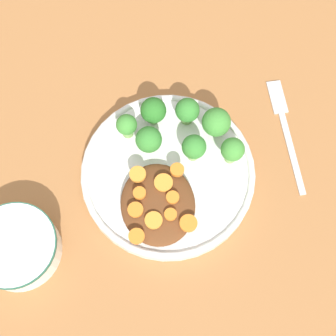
% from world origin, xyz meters
% --- Properties ---
extents(ground_plane, '(4.00, 4.00, 0.00)m').
position_xyz_m(ground_plane, '(0.00, 0.00, 0.00)').
color(ground_plane, '#9E6638').
extents(plate, '(0.27, 0.27, 0.03)m').
position_xyz_m(plate, '(0.00, 0.00, 0.01)').
color(plate, silver).
rests_on(plate, ground_plane).
extents(dip_bowl, '(0.12, 0.12, 0.05)m').
position_xyz_m(dip_bowl, '(-0.09, 0.23, 0.03)').
color(dip_bowl, white).
rests_on(dip_bowl, ground_plane).
extents(stew_mound, '(0.13, 0.11, 0.02)m').
position_xyz_m(stew_mound, '(-0.05, 0.02, 0.03)').
color(stew_mound, '#5B3319').
rests_on(stew_mound, plate).
extents(broccoli_floret_0, '(0.04, 0.04, 0.05)m').
position_xyz_m(broccoli_floret_0, '(0.04, 0.02, 0.05)').
color(broccoli_floret_0, '#7FA85B').
rests_on(broccoli_floret_0, plate).
extents(broccoli_floret_1, '(0.04, 0.04, 0.05)m').
position_xyz_m(broccoli_floret_1, '(0.02, -0.04, 0.05)').
color(broccoli_floret_1, '#7FA85B').
rests_on(broccoli_floret_1, plate).
extents(broccoli_floret_2, '(0.04, 0.04, 0.05)m').
position_xyz_m(broccoli_floret_2, '(0.08, -0.04, 0.05)').
color(broccoli_floret_2, '#759E51').
rests_on(broccoli_floret_2, plate).
extents(broccoli_floret_3, '(0.04, 0.04, 0.05)m').
position_xyz_m(broccoli_floret_3, '(0.09, 0.01, 0.05)').
color(broccoli_floret_3, '#7FA85B').
rests_on(broccoli_floret_3, plate).
extents(broccoli_floret_4, '(0.04, 0.04, 0.06)m').
position_xyz_m(broccoli_floret_4, '(0.06, -0.08, 0.06)').
color(broccoli_floret_4, '#759E51').
rests_on(broccoli_floret_4, plate).
extents(broccoli_floret_5, '(0.03, 0.03, 0.05)m').
position_xyz_m(broccoli_floret_5, '(0.07, 0.05, 0.05)').
color(broccoli_floret_5, '#759E51').
rests_on(broccoli_floret_5, plate).
extents(broccoli_floret_6, '(0.04, 0.04, 0.05)m').
position_xyz_m(broccoli_floret_6, '(0.01, -0.10, 0.05)').
color(broccoli_floret_6, '#7FA85B').
rests_on(broccoli_floret_6, plate).
extents(carrot_slice_0, '(0.03, 0.03, 0.00)m').
position_xyz_m(carrot_slice_0, '(-0.03, 0.01, 0.05)').
color(carrot_slice_0, orange).
rests_on(carrot_slice_0, stew_mound).
extents(carrot_slice_1, '(0.03, 0.03, 0.00)m').
position_xyz_m(carrot_slice_1, '(-0.08, 0.03, 0.05)').
color(carrot_slice_1, orange).
rests_on(carrot_slice_1, stew_mound).
extents(carrot_slice_2, '(0.03, 0.03, 0.00)m').
position_xyz_m(carrot_slice_2, '(-0.09, -0.02, 0.05)').
color(carrot_slice_2, orange).
rests_on(carrot_slice_2, stew_mound).
extents(carrot_slice_3, '(0.02, 0.02, 0.01)m').
position_xyz_m(carrot_slice_3, '(-0.05, -0.00, 0.05)').
color(carrot_slice_3, orange).
rests_on(carrot_slice_3, stew_mound).
extents(carrot_slice_4, '(0.02, 0.02, 0.01)m').
position_xyz_m(carrot_slice_4, '(-0.01, 0.05, 0.05)').
color(carrot_slice_4, orange).
rests_on(carrot_slice_4, stew_mound).
extents(carrot_slice_5, '(0.02, 0.02, 0.00)m').
position_xyz_m(carrot_slice_5, '(-0.10, 0.06, 0.05)').
color(carrot_slice_5, orange).
rests_on(carrot_slice_5, stew_mound).
extents(carrot_slice_6, '(0.02, 0.02, 0.01)m').
position_xyz_m(carrot_slice_6, '(-0.04, 0.05, 0.05)').
color(carrot_slice_6, orange).
rests_on(carrot_slice_6, stew_mound).
extents(carrot_slice_7, '(0.02, 0.02, 0.01)m').
position_xyz_m(carrot_slice_7, '(-0.06, 0.05, 0.05)').
color(carrot_slice_7, orange).
rests_on(carrot_slice_7, stew_mound).
extents(carrot_slice_8, '(0.02, 0.02, 0.01)m').
position_xyz_m(carrot_slice_8, '(-0.01, -0.01, 0.05)').
color(carrot_slice_8, orange).
rests_on(carrot_slice_8, stew_mound).
extents(carrot_slice_9, '(0.02, 0.02, 0.01)m').
position_xyz_m(carrot_slice_9, '(-0.07, 0.01, 0.05)').
color(carrot_slice_9, orange).
rests_on(carrot_slice_9, stew_mound).
extents(fork, '(0.20, 0.02, 0.01)m').
position_xyz_m(fork, '(0.06, -0.20, 0.00)').
color(fork, '#BEBEBE').
rests_on(fork, ground_plane).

